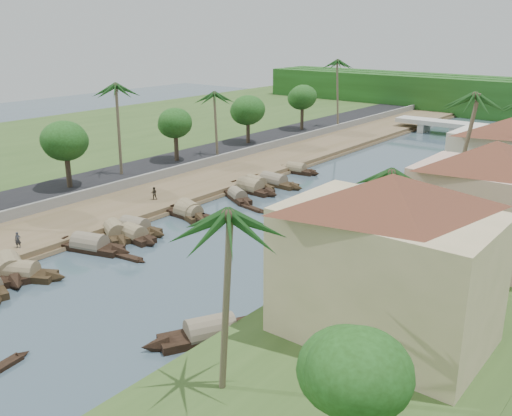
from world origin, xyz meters
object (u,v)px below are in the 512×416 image
Objects in this scene: building_near at (386,257)px; sampan_1 at (9,269)px; bridge at (473,128)px; person_near at (18,240)px.

building_near reaches higher than sampan_1.
sampan_1 is (-28.90, -8.01, -5.96)m from building_near.
person_near is at bearing -99.03° from bridge.
bridge reaches higher than person_near.
bridge is at bearing 104.39° from building_near.
bridge is at bearing 103.44° from sampan_1.
bridge is 80.54m from person_near.
sampan_1 is (-9.90, -82.01, -1.30)m from bridge.
sampan_1 is at bearing -87.20° from person_near.
person_near is at bearing 158.32° from sampan_1.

